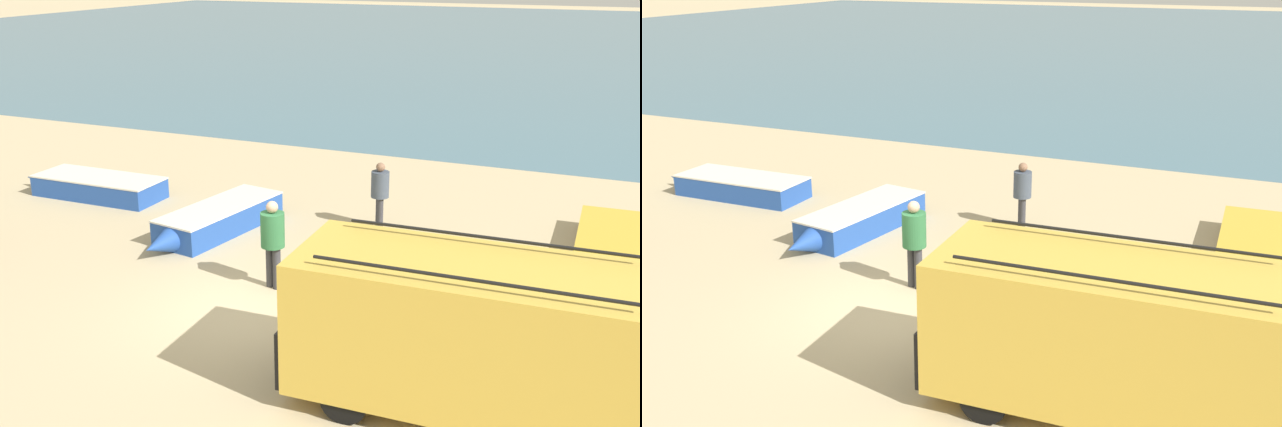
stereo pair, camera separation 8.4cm
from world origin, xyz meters
TOP-DOWN VIEW (x-y plane):
  - ground_plane at (0.00, 0.00)m, footprint 200.00×200.00m
  - sea_water at (0.00, 52.00)m, footprint 120.00×80.00m
  - parked_van at (4.40, -1.55)m, footprint 5.24×2.24m
  - fishing_rowboat_0 at (-2.80, 3.42)m, footprint 1.77×4.29m
  - fishing_rowboat_1 at (5.93, 5.58)m, footprint 1.56×5.05m
  - fishing_rowboat_2 at (-7.36, 4.59)m, footprint 4.38×1.44m
  - fisherman_2 at (-0.10, 1.16)m, footprint 0.47×0.47m
  - fisherman_3 at (0.68, 5.25)m, footprint 0.43×0.43m

SIDE VIEW (x-z plane):
  - ground_plane at x=0.00m, z-range 0.00..0.00m
  - sea_water at x=0.00m, z-range 0.00..0.01m
  - fishing_rowboat_1 at x=5.93m, z-range 0.00..0.51m
  - fishing_rowboat_2 at x=-7.36m, z-range 0.00..0.58m
  - fishing_rowboat_0 at x=-2.80m, z-range 0.00..0.63m
  - fisherman_3 at x=0.68m, z-range 0.16..1.81m
  - fisherman_2 at x=-0.10m, z-range 0.18..1.98m
  - parked_van at x=4.40m, z-range 0.05..2.48m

